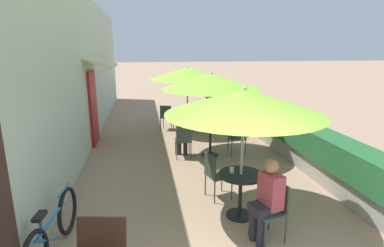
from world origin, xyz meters
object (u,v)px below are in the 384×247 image
(coffee_cup_far, at_px, (192,107))
(patio_table_far, at_px, (187,115))
(patio_umbrella_far, at_px, (187,73))
(cafe_chair_far_left, at_px, (209,116))
(patio_table_near, at_px, (240,187))
(coffee_cup_near, at_px, (232,170))
(patio_table_mid, at_px, (210,136))
(cafe_chair_far_right, at_px, (166,115))
(coffee_cup_mid, at_px, (205,125))
(cafe_chair_mid_left, at_px, (183,139))
(seated_patron_far_left, at_px, (208,111))
(seated_patron_near_left, at_px, (267,197))
(seated_patron_mid_left, at_px, (183,131))
(cafe_chair_mid_right, at_px, (236,135))
(patio_umbrella_near, at_px, (244,102))
(patio_umbrella_mid, at_px, (211,81))
(bicycle_leaning, at_px, (53,231))
(cafe_chair_near_right, at_px, (215,172))
(cafe_chair_near_left, at_px, (273,206))

(coffee_cup_far, bearing_deg, patio_table_far, -156.28)
(patio_umbrella_far, distance_m, cafe_chair_far_left, 1.58)
(patio_table_near, bearing_deg, coffee_cup_near, 149.83)
(patio_table_mid, relative_size, cafe_chair_far_right, 0.86)
(patio_umbrella_far, bearing_deg, coffee_cup_mid, -87.59)
(cafe_chair_mid_left, bearing_deg, patio_umbrella_far, 80.36)
(coffee_cup_near, distance_m, seated_patron_far_left, 5.16)
(seated_patron_near_left, bearing_deg, seated_patron_mid_left, -4.63)
(cafe_chair_far_left, bearing_deg, coffee_cup_mid, 93.11)
(seated_patron_mid_left, relative_size, coffee_cup_mid, 13.89)
(seated_patron_far_left, bearing_deg, seated_patron_near_left, 103.45)
(coffee_cup_near, height_order, patio_umbrella_far, patio_umbrella_far)
(patio_table_mid, relative_size, patio_umbrella_far, 0.31)
(cafe_chair_mid_right, bearing_deg, patio_umbrella_near, 74.88)
(seated_patron_mid_left, height_order, coffee_cup_far, seated_patron_mid_left)
(coffee_cup_near, relative_size, patio_umbrella_mid, 0.04)
(cafe_chair_far_left, bearing_deg, patio_table_near, 100.93)
(patio_umbrella_near, xyz_separation_m, coffee_cup_far, (0.09, 5.50, -1.14))
(patio_table_mid, xyz_separation_m, cafe_chair_far_left, (0.48, 2.38, -0.01))
(cafe_chair_mid_left, distance_m, bicycle_leaning, 4.05)
(cafe_chair_mid_left, distance_m, coffee_cup_mid, 0.67)
(cafe_chair_far_left, bearing_deg, patio_umbrella_near, 100.93)
(cafe_chair_near_right, bearing_deg, patio_umbrella_near, 6.17)
(cafe_chair_near_left, bearing_deg, cafe_chair_near_right, 6.17)
(seated_patron_near_left, bearing_deg, coffee_cup_near, 4.97)
(patio_umbrella_mid, bearing_deg, cafe_chair_mid_right, 5.16)
(cafe_chair_near_left, bearing_deg, patio_table_near, 6.17)
(patio_table_mid, height_order, cafe_chair_mid_right, cafe_chair_mid_right)
(cafe_chair_near_right, bearing_deg, cafe_chair_far_right, 170.13)
(patio_umbrella_mid, distance_m, cafe_chair_far_left, 2.81)
(cafe_chair_near_right, bearing_deg, cafe_chair_far_left, 153.38)
(patio_umbrella_mid, relative_size, patio_umbrella_far, 1.00)
(cafe_chair_near_right, height_order, patio_umbrella_mid, patio_umbrella_mid)
(coffee_cup_near, bearing_deg, patio_umbrella_mid, 84.30)
(cafe_chair_near_left, distance_m, patio_umbrella_mid, 3.84)
(cafe_chair_mid_left, xyz_separation_m, seated_patron_far_left, (1.15, 2.34, 0.17))
(coffee_cup_far, bearing_deg, patio_umbrella_mid, -88.73)
(seated_patron_near_left, bearing_deg, patio_umbrella_mid, -15.60)
(cafe_chair_mid_right, height_order, patio_table_far, cafe_chair_mid_right)
(patio_table_mid, xyz_separation_m, coffee_cup_mid, (-0.12, 0.09, 0.27))
(patio_umbrella_near, bearing_deg, patio_table_mid, 87.05)
(seated_patron_far_left, relative_size, cafe_chair_far_right, 1.44)
(patio_umbrella_far, bearing_deg, coffee_cup_far, 23.72)
(patio_table_near, relative_size, coffee_cup_near, 8.32)
(cafe_chair_far_left, distance_m, cafe_chair_far_right, 1.42)
(cafe_chair_near_left, height_order, cafe_chair_far_right, same)
(patio_table_near, bearing_deg, cafe_chair_mid_left, 101.13)
(cafe_chair_mid_right, distance_m, patio_table_far, 2.63)
(cafe_chair_far_left, distance_m, bicycle_leaning, 6.75)
(cafe_chair_near_left, bearing_deg, coffee_cup_mid, -12.06)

